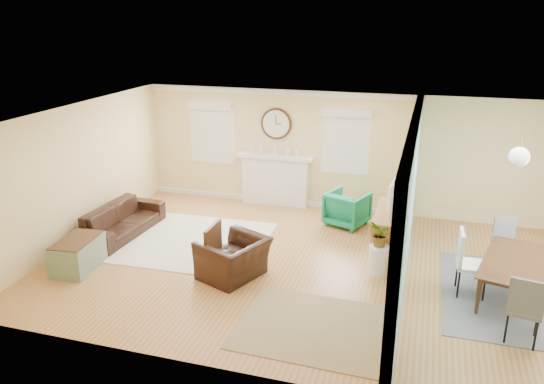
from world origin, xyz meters
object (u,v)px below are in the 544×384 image
Objects in this scene: sofa at (122,220)px; eames_chair at (233,258)px; dining_table at (518,280)px; credenza at (389,231)px; green_chair at (347,208)px.

sofa is 1.96× the size of eames_chair.
dining_table is (7.14, -0.45, 0.01)m from sofa.
sofa is 1.35× the size of credenza.
green_chair reaches higher than sofa.
credenza is at bearing 74.78° from dining_table.
eames_chair reaches higher than dining_table.
green_chair is 1.42m from credenza.
eames_chair is at bearing 83.17° from green_chair.
dining_table is (2.97, -2.22, -0.05)m from green_chair.
credenza is at bearing 150.70° from green_chair.
green_chair reaches higher than eames_chair.
green_chair reaches higher than dining_table.
eames_chair is 2.93m from credenza.
dining_table is at bearing 163.32° from green_chair.
green_chair is 3.71m from dining_table.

